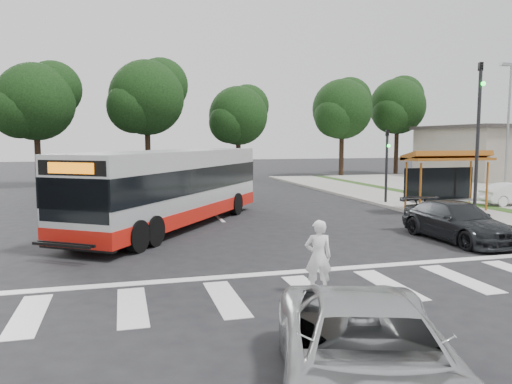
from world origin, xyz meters
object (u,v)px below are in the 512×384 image
object	(u,v)px
pedestrian	(318,257)
transit_bus	(173,189)
dark_sedan	(457,221)
silver_suv_south	(369,359)

from	to	relation	value
pedestrian	transit_bus	bearing A→B (deg)	-65.85
pedestrian	dark_sedan	distance (m)	8.14
dark_sedan	transit_bus	bearing A→B (deg)	147.29
dark_sedan	silver_suv_south	world-z (taller)	silver_suv_south
transit_bus	silver_suv_south	world-z (taller)	transit_bus
transit_bus	pedestrian	bearing A→B (deg)	-42.27
pedestrian	silver_suv_south	xyz separation A→B (m)	(-1.25, -4.76, -0.15)
transit_bus	silver_suv_south	xyz separation A→B (m)	(1.03, -14.41, -0.83)
transit_bus	pedestrian	size ratio (longest dim) A/B	6.96
pedestrian	silver_suv_south	distance (m)	4.92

